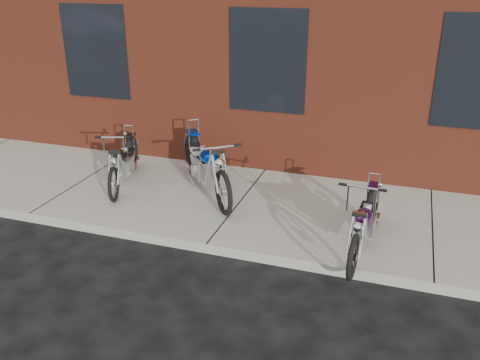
% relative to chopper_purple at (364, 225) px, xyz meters
% --- Properties ---
extents(ground, '(120.00, 120.00, 0.00)m').
position_rel_chopper_purple_xyz_m(ground, '(-2.07, -0.56, -0.52)').
color(ground, black).
rests_on(ground, ground).
extents(sidewalk, '(22.00, 3.00, 0.15)m').
position_rel_chopper_purple_xyz_m(sidewalk, '(-2.07, 0.94, -0.44)').
color(sidewalk, gray).
rests_on(sidewalk, ground).
extents(chopper_purple, '(0.50, 2.05, 1.15)m').
position_rel_chopper_purple_xyz_m(chopper_purple, '(0.00, 0.00, 0.00)').
color(chopper_purple, black).
rests_on(chopper_purple, sidewalk).
extents(chopper_blue, '(1.65, 2.02, 1.08)m').
position_rel_chopper_purple_xyz_m(chopper_blue, '(-2.76, 1.15, 0.08)').
color(chopper_blue, black).
rests_on(chopper_blue, sidewalk).
extents(chopper_third, '(0.78, 1.99, 1.04)m').
position_rel_chopper_purple_xyz_m(chopper_third, '(-4.27, 1.02, 0.00)').
color(chopper_third, black).
rests_on(chopper_third, sidewalk).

